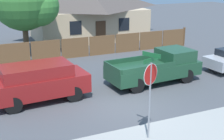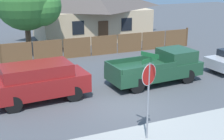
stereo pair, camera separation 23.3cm
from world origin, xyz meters
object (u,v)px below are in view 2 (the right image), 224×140
object	(u,v)px
red_suv	(39,81)
stop_sign	(149,82)
oak_tree	(29,1)
orange_pickup	(159,67)
house	(90,11)

from	to	relation	value
red_suv	stop_sign	world-z (taller)	stop_sign
oak_tree	orange_pickup	distance (m)	10.78
house	orange_pickup	size ratio (longest dim) A/B	1.96
red_suv	house	bearing A→B (deg)	57.85
house	stop_sign	bearing A→B (deg)	-103.00
orange_pickup	oak_tree	bearing A→B (deg)	118.21
house	oak_tree	size ratio (longest dim) A/B	1.68
house	red_suv	distance (m)	15.30
red_suv	oak_tree	bearing A→B (deg)	79.23
red_suv	stop_sign	distance (m)	6.07
house	oak_tree	distance (m)	7.83
oak_tree	red_suv	bearing A→B (deg)	-97.06
orange_pickup	house	bearing A→B (deg)	83.30
red_suv	orange_pickup	bearing A→B (deg)	-3.56
oak_tree	stop_sign	bearing A→B (deg)	-82.32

